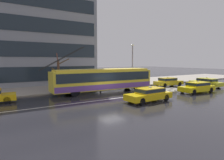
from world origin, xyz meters
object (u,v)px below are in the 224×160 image
object	(u,v)px
bus_shelter	(85,74)
street_lamp	(132,61)
trolleybus	(104,79)
street_tree_bare	(59,73)
taxi_ahead_of_bus	(168,81)
taxi_oncoming_near	(149,94)
taxi_oncoming_far	(197,87)
pedestrian_at_shelter	(53,78)
pedestrian_approaching_curb	(101,76)
taxi_cross_traffic	(206,82)

from	to	relation	value
bus_shelter	street_lamp	world-z (taller)	street_lamp
trolleybus	street_tree_bare	world-z (taller)	trolleybus
taxi_ahead_of_bus	taxi_oncoming_near	bearing A→B (deg)	-146.55
taxi_oncoming_near	trolleybus	bearing A→B (deg)	98.57
taxi_oncoming_far	pedestrian_at_shelter	size ratio (longest dim) A/B	2.46
pedestrian_approaching_curb	taxi_ahead_of_bus	bearing A→B (deg)	-17.70
trolleybus	street_lamp	xyz separation A→B (m)	(6.42, 2.67, 2.24)
taxi_cross_traffic	street_tree_bare	xyz separation A→B (m)	(-19.48, 7.09, 1.60)
taxi_cross_traffic	bus_shelter	xyz separation A→B (m)	(-15.84, 7.40, 1.36)
trolleybus	taxi_oncoming_near	world-z (taller)	trolleybus
street_lamp	taxi_cross_traffic	bearing A→B (deg)	-37.01
taxi_oncoming_far	pedestrian_approaching_curb	bearing A→B (deg)	132.42
taxi_oncoming_near	taxi_cross_traffic	size ratio (longest dim) A/B	1.08
street_tree_bare	trolleybus	bearing A→B (deg)	-36.36
taxi_oncoming_near	street_lamp	distance (m)	11.36
taxi_oncoming_far	pedestrian_at_shelter	distance (m)	17.84
street_lamp	pedestrian_approaching_curb	bearing A→B (deg)	178.95
street_lamp	taxi_oncoming_far	bearing A→B (deg)	-72.20
taxi_cross_traffic	street_lamp	size ratio (longest dim) A/B	0.72
bus_shelter	taxi_cross_traffic	bearing A→B (deg)	-25.04
taxi_ahead_of_bus	street_lamp	bearing A→B (deg)	145.70
pedestrian_at_shelter	taxi_cross_traffic	bearing A→B (deg)	-22.76
taxi_oncoming_far	pedestrian_at_shelter	bearing A→B (deg)	142.76
pedestrian_approaching_curb	street_lamp	world-z (taller)	street_lamp
taxi_oncoming_near	pedestrian_approaching_curb	world-z (taller)	pedestrian_approaching_curb
trolleybus	bus_shelter	xyz separation A→B (m)	(-0.85, 3.62, 0.51)
bus_shelter	pedestrian_at_shelter	bearing A→B (deg)	166.84
trolleybus	street_tree_bare	xyz separation A→B (m)	(-4.49, 3.30, 0.75)
bus_shelter	street_tree_bare	xyz separation A→B (m)	(-3.64, -0.31, 0.24)
taxi_oncoming_near	taxi_cross_traffic	world-z (taller)	same
bus_shelter	pedestrian_at_shelter	xyz separation A→B (m)	(-4.06, 0.95, -0.43)
pedestrian_approaching_curb	street_tree_bare	size ratio (longest dim) A/B	0.42
taxi_cross_traffic	taxi_oncoming_far	bearing A→B (deg)	-156.96
street_tree_bare	pedestrian_at_shelter	bearing A→B (deg)	108.41
taxi_ahead_of_bus	pedestrian_at_shelter	xyz separation A→B (m)	(-15.77, 4.92, 0.93)
taxi_ahead_of_bus	pedestrian_approaching_curb	bearing A→B (deg)	162.30
pedestrian_at_shelter	trolleybus	bearing A→B (deg)	-42.92
taxi_ahead_of_bus	taxi_oncoming_far	distance (m)	6.07
taxi_oncoming_near	street_tree_bare	bearing A→B (deg)	118.55
trolleybus	street_tree_bare	bearing A→B (deg)	143.64
taxi_ahead_of_bus	bus_shelter	size ratio (longest dim) A/B	1.20
taxi_oncoming_near	street_lamp	world-z (taller)	street_lamp
taxi_oncoming_far	taxi_oncoming_near	bearing A→B (deg)	-175.63
taxi_oncoming_near	street_lamp	bearing A→B (deg)	60.48
street_tree_bare	taxi_oncoming_far	bearing A→B (deg)	-34.67
bus_shelter	street_tree_bare	size ratio (longest dim) A/B	0.82
trolleybus	taxi_ahead_of_bus	xyz separation A→B (m)	(10.86, -0.35, -0.85)
bus_shelter	street_lamp	xyz separation A→B (m)	(7.27, -0.94, 1.72)
trolleybus	street_lamp	distance (m)	7.31
taxi_cross_traffic	bus_shelter	bearing A→B (deg)	154.96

